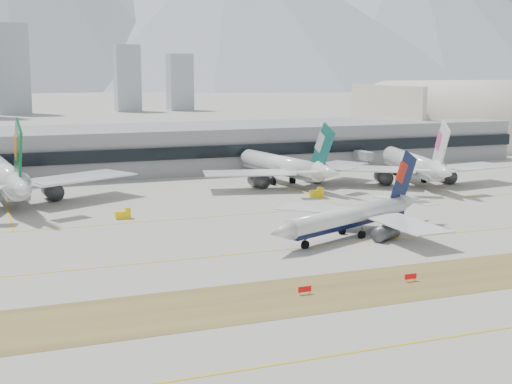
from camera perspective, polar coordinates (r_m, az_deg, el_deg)
name	(u,v)px	position (r m, az deg, el deg)	size (l,w,h in m)	color
ground	(261,245)	(142.21, 0.37, -4.27)	(3000.00, 3000.00, 0.00)	#A4A19A
apron_markings	(412,339)	(96.30, 12.41, -11.44)	(360.00, 122.22, 0.06)	brown
taxiing_airliner	(355,217)	(150.93, 7.90, -1.97)	(47.32, 40.12, 16.81)	white
widebody_eva	(6,178)	(197.54, -19.35, 1.03)	(67.40, 66.25, 24.13)	white
widebody_cathay	(285,167)	(216.12, 2.30, 2.03)	(56.91, 56.22, 20.51)	white
widebody_china_air	(414,165)	(223.96, 12.55, 2.12)	(57.76, 57.58, 21.20)	white
terminal	(140,149)	(249.90, -9.30, 3.43)	(280.00, 43.10, 15.00)	gray
hangar	(470,147)	(335.54, 16.78, 3.46)	(91.00, 60.00, 60.00)	silver
hold_sign_left	(305,289)	(111.68, 3.92, -7.77)	(2.20, 0.15, 1.35)	red
hold_sign_right	(411,277)	(120.73, 12.26, -6.63)	(2.20, 0.15, 1.35)	red
gse_b	(123,214)	(169.94, -10.57, -1.76)	(3.55, 2.00, 2.60)	yellow
gse_c	(317,193)	(196.02, 4.90, -0.10)	(3.55, 2.00, 2.60)	yellow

